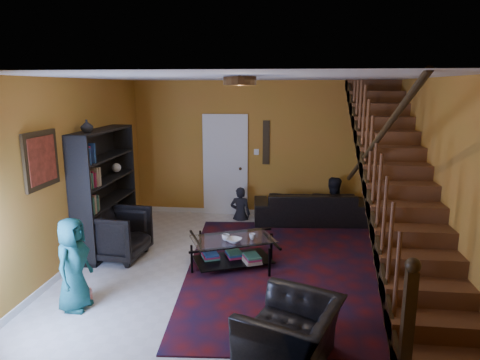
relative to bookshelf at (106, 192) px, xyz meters
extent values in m
plane|color=beige|center=(2.40, -0.60, -0.96)|extent=(5.50, 5.50, 0.00)
plane|color=#B76C28|center=(2.40, 2.15, 0.44)|extent=(5.20, 0.00, 5.20)
plane|color=#B76C28|center=(2.40, -3.35, 0.44)|extent=(5.20, 0.00, 5.20)
plane|color=#B76C28|center=(-0.20, -0.60, 0.44)|extent=(0.00, 5.50, 5.50)
plane|color=#B76C28|center=(5.00, -0.60, 0.44)|extent=(0.00, 5.50, 5.50)
plane|color=white|center=(2.40, -0.60, 1.84)|extent=(5.50, 5.50, 0.00)
cube|color=silver|center=(2.40, 2.14, -0.91)|extent=(5.20, 0.02, 0.10)
cube|color=silver|center=(-0.19, -0.60, -0.91)|extent=(0.02, 5.50, 0.10)
cube|color=#B76C28|center=(4.53, -0.60, 0.36)|extent=(0.95, 4.92, 2.83)
cube|color=black|center=(4.07, -0.60, 0.44)|extent=(0.04, 5.02, 3.02)
cylinder|color=black|center=(4.10, -0.60, 0.89)|extent=(0.07, 4.20, 2.44)
cube|color=black|center=(4.10, -3.00, -0.41)|extent=(0.10, 0.10, 1.10)
cube|color=black|center=(0.00, 0.00, 0.04)|extent=(0.35, 1.80, 2.00)
cube|color=black|center=(0.00, 0.00, -0.56)|extent=(0.35, 1.72, 0.03)
cube|color=black|center=(0.00, 0.00, 0.20)|extent=(0.35, 1.72, 0.03)
cube|color=silver|center=(1.70, 2.12, 0.06)|extent=(0.82, 0.05, 2.05)
cube|color=maroon|center=(-0.17, -1.50, 0.79)|extent=(0.04, 0.74, 0.74)
cube|color=black|center=(2.55, 2.13, 0.59)|extent=(0.14, 0.03, 0.90)
cylinder|color=#3F2814|center=(2.40, -1.40, 1.78)|extent=(0.40, 0.40, 0.10)
cube|color=#490D0E|center=(3.47, -0.58, -0.95)|extent=(4.15, 4.65, 0.02)
imported|color=black|center=(3.47, 1.70, -0.64)|extent=(2.29, 1.05, 0.65)
imported|color=black|center=(0.35, -0.46, -0.57)|extent=(0.96, 0.93, 0.79)
imported|color=black|center=(3.07, -2.85, -0.65)|extent=(1.15, 1.22, 0.63)
imported|color=black|center=(2.06, 1.75, -0.85)|extent=(0.43, 0.30, 1.13)
imported|color=black|center=(3.90, 1.75, -0.72)|extent=(0.68, 0.54, 1.38)
imported|color=#165654|center=(0.45, -2.06, -0.38)|extent=(0.41, 0.60, 1.16)
cube|color=black|center=(1.65, -0.94, -0.74)|extent=(0.04, 0.04, 0.44)
cube|color=black|center=(2.78, -0.94, -0.74)|extent=(0.04, 0.04, 0.44)
cube|color=black|center=(1.65, -0.30, -0.74)|extent=(0.04, 0.04, 0.44)
cube|color=black|center=(2.78, -0.30, -0.74)|extent=(0.04, 0.04, 0.44)
cube|color=black|center=(2.22, -0.62, -0.85)|extent=(1.29, 1.03, 0.02)
cube|color=silver|center=(2.22, -0.62, -0.52)|extent=(1.37, 1.11, 0.02)
imported|color=#999999|center=(2.12, -0.71, -0.47)|extent=(0.15, 0.15, 0.09)
imported|color=#999999|center=(2.50, -0.62, -0.47)|extent=(0.10, 0.10, 0.09)
imported|color=#999999|center=(2.25, -0.76, -0.48)|extent=(0.29, 0.29, 0.05)
imported|color=#999999|center=(0.00, -0.50, 1.13)|extent=(0.18, 0.18, 0.19)
cylinder|color=red|center=(0.51, -1.89, -0.87)|extent=(0.13, 0.13, 0.14)
camera|label=1|loc=(2.99, -6.62, 1.71)|focal=32.00mm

